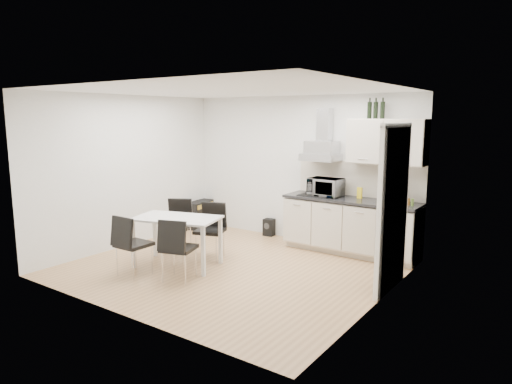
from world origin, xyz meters
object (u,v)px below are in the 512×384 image
Objects in this scene: chair_far_right at (210,232)px; chair_near_left at (134,245)px; chair_far_left at (178,227)px; guitar_amp at (200,214)px; kitchenette at (354,204)px; floor_speaker at (269,227)px; chair_near_right at (179,249)px; dining_table at (177,223)px.

chair_far_right is 1.26m from chair_near_left.
chair_far_left and chair_near_left have the same top height.
guitar_amp is at bearing -88.87° from chair_far_left.
guitar_amp is at bearing -178.52° from kitchenette.
chair_far_left is at bearing -13.77° from chair_far_right.
chair_far_left is 2.74× the size of floor_speaker.
chair_far_right is 1.74m from floor_speaker.
kitchenette is at bearing -175.02° from chair_far_left.
floor_speaker is (1.52, 0.25, -0.11)m from guitar_amp.
guitar_amp is (-1.16, 2.67, -0.17)m from chair_near_left.
guitar_amp is at bearing 108.49° from chair_near_right.
dining_table is at bearing -100.10° from floor_speaker.
chair_far_left is 1.00× the size of chair_far_right.
guitar_amp is at bearing -176.72° from floor_speaker.
chair_far_right is 1.00× the size of chair_near_left.
chair_near_right reaches higher than floor_speaker.
chair_far_right is at bearing -52.71° from guitar_amp.
chair_near_right is at bearing 106.41° from chair_far_left.
dining_table is 4.34× the size of floor_speaker.
chair_near_right is at bearing -59.57° from dining_table.
chair_near_left is 1.00× the size of chair_near_right.
dining_table is 1.58× the size of chair_far_left.
chair_far_right is at bearing 72.04° from chair_near_left.
kitchenette is 2.86× the size of chair_near_right.
chair_near_left reaches higher than floor_speaker.
kitchenette reaches higher than chair_near_left.
guitar_amp is (-3.29, -0.08, -0.56)m from kitchenette.
chair_near_left is 2.96m from floor_speaker.
floor_speaker is (0.16, 2.27, -0.49)m from dining_table.
dining_table reaches higher than guitar_amp.
dining_table is at bearing 53.80° from chair_far_right.
chair_far_right and chair_near_left have the same top height.
kitchenette is at bearing 41.82° from chair_near_right.
chair_near_left is at bearing -75.52° from guitar_amp.
floor_speaker is at bearing 174.64° from kitchenette.
kitchenette reaches higher than chair_far_left.
floor_speaker is (0.64, 1.78, -0.28)m from chair_far_left.
guitar_amp is 2.12× the size of floor_speaker.
kitchenette is at bearing -11.40° from floor_speaker.
chair_far_left is at bearing -115.81° from floor_speaker.
dining_table is 0.61m from chair_far_right.
chair_far_right reaches higher than dining_table.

